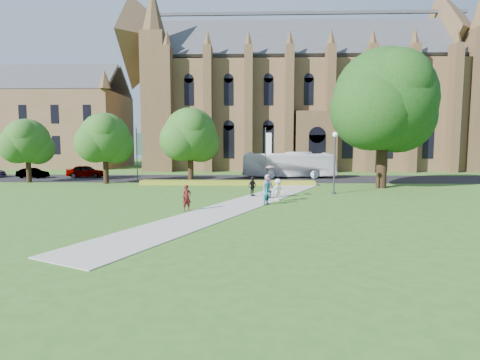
{
  "coord_description": "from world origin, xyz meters",
  "views": [
    {
      "loc": [
        0.55,
        -25.23,
        4.26
      ],
      "look_at": [
        -0.32,
        1.99,
        1.6
      ],
      "focal_mm": 28.0,
      "sensor_mm": 36.0,
      "label": 1
    }
  ],
  "objects_px": {
    "large_tree": "(384,100)",
    "pedestrian_0": "(187,198)",
    "tour_coach": "(289,165)",
    "car_1": "(33,173)",
    "car_0": "(86,171)",
    "streetlamp": "(335,155)"
  },
  "relations": [
    {
      "from": "car_0",
      "to": "pedestrian_0",
      "type": "distance_m",
      "value": 28.32
    },
    {
      "from": "large_tree",
      "to": "tour_coach",
      "type": "height_order",
      "value": "large_tree"
    },
    {
      "from": "large_tree",
      "to": "car_1",
      "type": "xyz_separation_m",
      "value": [
        -39.48,
        8.88,
        -7.73
      ]
    },
    {
      "from": "tour_coach",
      "to": "car_0",
      "type": "relative_size",
      "value": 2.56
    },
    {
      "from": "streetlamp",
      "to": "pedestrian_0",
      "type": "height_order",
      "value": "streetlamp"
    },
    {
      "from": "streetlamp",
      "to": "car_1",
      "type": "distance_m",
      "value": 36.62
    },
    {
      "from": "tour_coach",
      "to": "car_0",
      "type": "bearing_deg",
      "value": 92.76
    },
    {
      "from": "large_tree",
      "to": "pedestrian_0",
      "type": "distance_m",
      "value": 22.35
    },
    {
      "from": "pedestrian_0",
      "to": "tour_coach",
      "type": "bearing_deg",
      "value": 36.56
    },
    {
      "from": "large_tree",
      "to": "pedestrian_0",
      "type": "relative_size",
      "value": 8.08
    },
    {
      "from": "tour_coach",
      "to": "pedestrian_0",
      "type": "relative_size",
      "value": 7.08
    },
    {
      "from": "large_tree",
      "to": "pedestrian_0",
      "type": "bearing_deg",
      "value": -141.83
    },
    {
      "from": "streetlamp",
      "to": "car_1",
      "type": "bearing_deg",
      "value": 158.5
    },
    {
      "from": "car_0",
      "to": "large_tree",
      "type": "bearing_deg",
      "value": -110.43
    },
    {
      "from": "car_1",
      "to": "pedestrian_0",
      "type": "relative_size",
      "value": 2.28
    },
    {
      "from": "streetlamp",
      "to": "tour_coach",
      "type": "distance_m",
      "value": 15.24
    },
    {
      "from": "car_0",
      "to": "pedestrian_0",
      "type": "bearing_deg",
      "value": -147.77
    },
    {
      "from": "tour_coach",
      "to": "car_1",
      "type": "distance_m",
      "value": 31.66
    },
    {
      "from": "tour_coach",
      "to": "car_1",
      "type": "height_order",
      "value": "tour_coach"
    },
    {
      "from": "tour_coach",
      "to": "car_0",
      "type": "height_order",
      "value": "tour_coach"
    },
    {
      "from": "car_0",
      "to": "car_1",
      "type": "bearing_deg",
      "value": 94.86
    },
    {
      "from": "car_0",
      "to": "car_1",
      "type": "distance_m",
      "value": 6.29
    }
  ]
}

